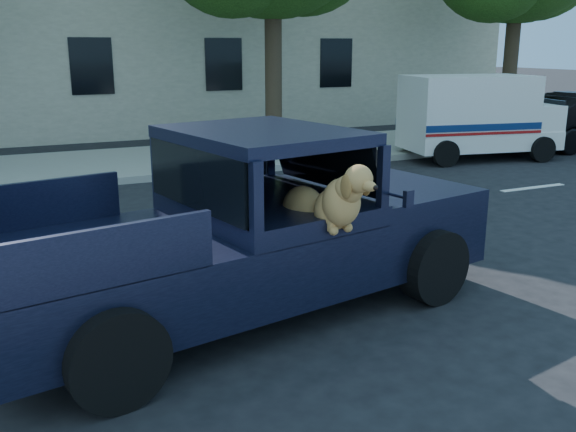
{
  "coord_description": "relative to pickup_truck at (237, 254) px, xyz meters",
  "views": [
    {
      "loc": [
        -1.79,
        -6.0,
        2.8
      ],
      "look_at": [
        0.84,
        -0.3,
        1.12
      ],
      "focal_mm": 40.0,
      "sensor_mm": 36.0,
      "label": 1
    }
  ],
  "objects": [
    {
      "name": "ground",
      "position": [
        -0.41,
        -0.06,
        -0.66
      ],
      "size": [
        120.0,
        120.0,
        0.0
      ],
      "primitive_type": "plane",
      "color": "black",
      "rests_on": "ground"
    },
    {
      "name": "far_sidewalk",
      "position": [
        -0.41,
        9.14,
        -0.58
      ],
      "size": [
        60.0,
        4.0,
        0.15
      ],
      "primitive_type": "cube",
      "color": "gray",
      "rests_on": "ground"
    },
    {
      "name": "lane_stripes",
      "position": [
        1.59,
        3.34,
        -0.65
      ],
      "size": [
        21.6,
        0.14,
        0.01
      ],
      "primitive_type": null,
      "color": "silver",
      "rests_on": "ground"
    },
    {
      "name": "pickup_truck",
      "position": [
        0.0,
        0.0,
        0.0
      ],
      "size": [
        5.76,
        3.24,
        1.95
      ],
      "rotation": [
        0.0,
        0.0,
        0.2
      ],
      "color": "black",
      "rests_on": "ground"
    },
    {
      "name": "mail_truck",
      "position": [
        8.83,
        6.58,
        0.24
      ],
      "size": [
        4.03,
        2.49,
        2.07
      ],
      "rotation": [
        0.0,
        0.0,
        -0.18
      ],
      "color": "silver",
      "rests_on": "ground"
    }
  ]
}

